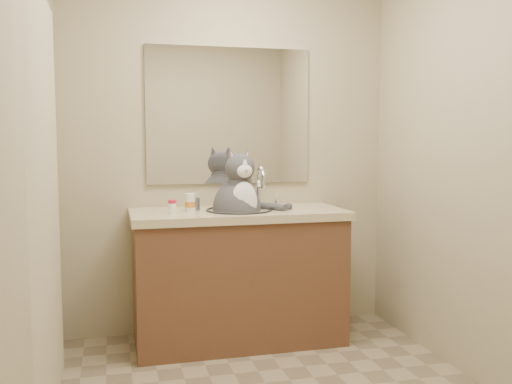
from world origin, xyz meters
TOP-DOWN VIEW (x-y plane):
  - room at (0.00, 0.00)m, footprint 2.22×2.52m
  - vanity at (0.00, 0.96)m, footprint 1.34×0.59m
  - mirror at (0.00, 1.24)m, footprint 1.10×0.02m
  - shower_curtain at (-1.05, 0.10)m, footprint 0.02×1.30m
  - cat at (-0.01, 0.94)m, footprint 0.48×0.39m
  - pill_bottle_redcap at (-0.42, 0.88)m, footprint 0.06×0.06m
  - pill_bottle_orange at (-0.30, 0.97)m, footprint 0.07×0.07m
  - grey_canister at (-0.26, 1.02)m, footprint 0.06×0.06m

SIDE VIEW (x-z plane):
  - vanity at x=0.00m, z-range -0.12..1.00m
  - cat at x=-0.01m, z-range 0.58..1.19m
  - grey_canister at x=-0.26m, z-range 0.85..0.93m
  - pill_bottle_redcap at x=-0.42m, z-range 0.85..0.93m
  - pill_bottle_orange at x=-0.30m, z-range 0.85..0.96m
  - shower_curtain at x=-1.05m, z-range 0.06..2.00m
  - room at x=0.00m, z-range -0.01..2.41m
  - mirror at x=0.00m, z-range 1.00..1.90m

